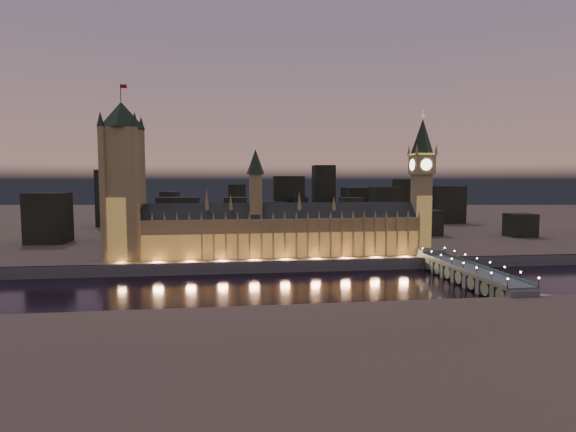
{
  "coord_description": "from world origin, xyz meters",
  "views": [
    {
      "loc": [
        -35.32,
        -263.54,
        64.02
      ],
      "look_at": [
        5.0,
        55.0,
        38.0
      ],
      "focal_mm": 28.0,
      "sensor_mm": 36.0,
      "label": 1
    }
  ],
  "objects": [
    {
      "name": "river_boat",
      "position": [
        128.73,
        -58.0,
        1.56
      ],
      "size": [
        45.82,
        27.9,
        4.5
      ],
      "color": "#40504B",
      "rests_on": "ground"
    },
    {
      "name": "ground_plane",
      "position": [
        0.0,
        0.0,
        0.0
      ],
      "size": [
        2000.0,
        2000.0,
        0.0
      ],
      "primitive_type": "plane",
      "color": "black",
      "rests_on": "ground"
    },
    {
      "name": "north_bank",
      "position": [
        0.0,
        520.0,
        4.0
      ],
      "size": [
        2000.0,
        960.0,
        8.0
      ],
      "primitive_type": "cube",
      "color": "#4C3635",
      "rests_on": "ground"
    },
    {
      "name": "elizabeth_tower",
      "position": [
        108.0,
        61.92,
        68.32
      ],
      "size": [
        18.0,
        18.0,
        108.21
      ],
      "color": "#8B8058",
      "rests_on": "north_bank"
    },
    {
      "name": "embankment_wall",
      "position": [
        0.0,
        41.0,
        4.0
      ],
      "size": [
        2000.0,
        2.5,
        8.0
      ],
      "primitive_type": "cube",
      "color": "#40504B",
      "rests_on": "ground"
    },
    {
      "name": "victoria_tower",
      "position": [
        -110.0,
        61.92,
        68.27
      ],
      "size": [
        31.68,
        31.68,
        121.46
      ],
      "color": "#8B8058",
      "rests_on": "north_bank"
    },
    {
      "name": "westminster_bridge",
      "position": [
        108.73,
        -3.45,
        5.99
      ],
      "size": [
        17.73,
        113.0,
        15.9
      ],
      "color": "#40504B",
      "rests_on": "ground"
    },
    {
      "name": "city_backdrop",
      "position": [
        30.96,
        246.67,
        29.84
      ],
      "size": [
        474.91,
        215.63,
        74.27
      ],
      "color": "black",
      "rests_on": "north_bank"
    },
    {
      "name": "palace_of_westminster",
      "position": [
        1.35,
        61.75,
        26.37
      ],
      "size": [
        202.0,
        22.39,
        78.0
      ],
      "color": "#8B8058",
      "rests_on": "north_bank"
    }
  ]
}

